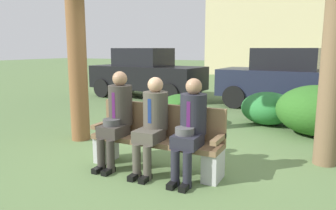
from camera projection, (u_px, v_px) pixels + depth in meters
The scene contains 10 objects.
ground_plane at pixel (160, 162), 4.75m from camera, with size 80.00×80.00×0.00m, color #5C7A46.
park_bench at pixel (157, 139), 4.46m from camera, with size 1.87×0.44×0.90m.
seated_man_left at pixel (117, 114), 4.54m from camera, with size 0.34×0.72×1.35m.
seated_man_middle at pixel (152, 120), 4.29m from camera, with size 0.34×0.72×1.29m.
seated_man_right at pixel (190, 124), 4.05m from camera, with size 0.34×0.72×1.30m.
shrub_near_bench at pixel (268, 108), 7.09m from camera, with size 1.16×1.06×0.72m, color #2B7737.
shrub_mid_lawn at pixel (182, 109), 7.08m from camera, with size 1.09×1.00×0.68m, color #2B6121.
shrub_far_lawn at pixel (318, 110), 6.18m from camera, with size 1.56×1.43×0.97m, color #2E6822.
parked_car_near at pixel (146, 73), 10.94m from camera, with size 4.02×1.99×1.68m.
parked_car_far at pixel (289, 79), 8.94m from camera, with size 3.99×1.90×1.68m.
Camera 1 is at (2.10, -4.01, 1.66)m, focal length 34.29 mm.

